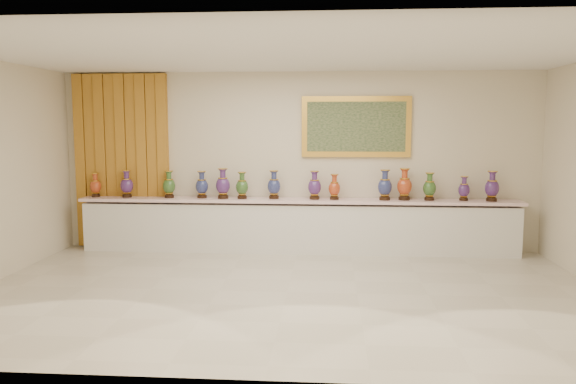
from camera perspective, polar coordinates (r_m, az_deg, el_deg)
name	(u,v)px	position (r m, az deg, el deg)	size (l,w,h in m)	color
ground	(287,292)	(7.28, -0.08, -10.13)	(8.00, 8.00, 0.00)	beige
room	(158,156)	(9.84, -13.02, 3.60)	(8.00, 8.00, 8.00)	beige
counter	(297,226)	(9.38, 0.97, -3.51)	(7.28, 0.48, 0.90)	white
vase_0	(96,186)	(10.10, -18.97, 0.56)	(0.22, 0.22, 0.41)	black
vase_1	(127,185)	(9.87, -16.06, 0.67)	(0.24, 0.24, 0.46)	black
vase_2	(169,186)	(9.64, -11.99, 0.64)	(0.28, 0.28, 0.46)	black
vase_3	(202,186)	(9.51, -8.74, 0.61)	(0.26, 0.26, 0.45)	black
vase_4	(223,185)	(9.39, -6.63, 0.71)	(0.25, 0.25, 0.50)	black
vase_5	(242,187)	(9.34, -4.69, 0.54)	(0.26, 0.26, 0.45)	black
vase_6	(274,186)	(9.32, -1.43, 0.61)	(0.26, 0.26, 0.47)	black
vase_7	(315,187)	(9.25, 2.71, 0.55)	(0.26, 0.26, 0.47)	black
vase_8	(334,188)	(9.24, 4.74, 0.40)	(0.25, 0.25, 0.42)	black
vase_9	(385,186)	(9.28, 9.81, 0.56)	(0.28, 0.28, 0.50)	black
vase_10	(404,186)	(9.34, 11.75, 0.62)	(0.27, 0.27, 0.52)	black
vase_11	(430,188)	(9.39, 14.18, 0.41)	(0.28, 0.28, 0.45)	black
vase_12	(464,190)	(9.52, 17.45, 0.23)	(0.23, 0.23, 0.40)	black
vase_13	(492,188)	(9.58, 20.01, 0.42)	(0.30, 0.30, 0.49)	black
label_card	(253,199)	(9.24, -3.59, -0.76)	(0.10, 0.06, 0.00)	white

